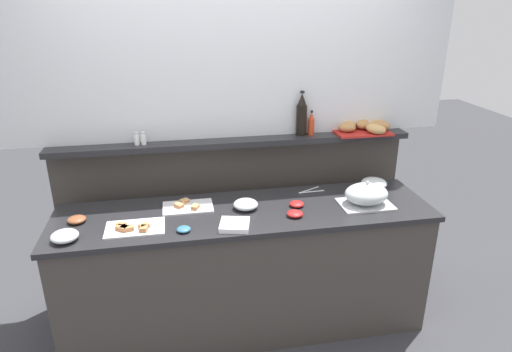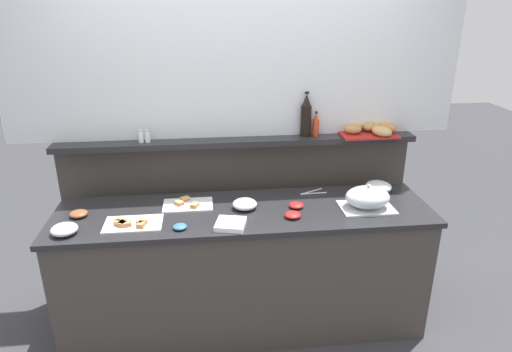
# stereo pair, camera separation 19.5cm
# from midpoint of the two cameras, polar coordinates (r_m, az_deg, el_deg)

# --- Properties ---
(ground_plane) EXTENTS (12.00, 12.00, 0.00)m
(ground_plane) POSITION_cam_midpoint_polar(r_m,az_deg,el_deg) (3.85, -4.21, -12.41)
(ground_plane) COLOR #38383D
(buffet_counter) EXTENTS (2.41, 0.64, 0.88)m
(buffet_counter) POSITION_cam_midpoint_polar(r_m,az_deg,el_deg) (3.11, -3.11, -11.73)
(buffet_counter) COLOR #3D3833
(buffet_counter) RESTS_ON ground_plane
(back_ledge_unit) EXTENTS (2.53, 0.22, 1.23)m
(back_ledge_unit) POSITION_cam_midpoint_polar(r_m,az_deg,el_deg) (3.44, -4.30, -4.37)
(back_ledge_unit) COLOR #3D3833
(back_ledge_unit) RESTS_ON ground_plane
(upper_wall_panel) EXTENTS (3.13, 0.08, 1.37)m
(upper_wall_panel) POSITION_cam_midpoint_polar(r_m,az_deg,el_deg) (3.13, -5.03, 17.22)
(upper_wall_panel) COLOR silver
(upper_wall_panel) RESTS_ON back_ledge_unit
(sandwich_platter_rear) EXTENTS (0.32, 0.20, 0.04)m
(sandwich_platter_rear) POSITION_cam_midpoint_polar(r_m,az_deg,el_deg) (2.97, -10.52, -3.84)
(sandwich_platter_rear) COLOR silver
(sandwich_platter_rear) RESTS_ON buffet_counter
(sandwich_platter_front) EXTENTS (0.34, 0.21, 0.04)m
(sandwich_platter_front) POSITION_cam_midpoint_polar(r_m,az_deg,el_deg) (2.78, -17.16, -6.30)
(sandwich_platter_front) COLOR white
(sandwich_platter_front) RESTS_ON buffet_counter
(serving_cloche) EXTENTS (0.34, 0.24, 0.17)m
(serving_cloche) POSITION_cam_midpoint_polar(r_m,az_deg,el_deg) (2.99, 11.95, -2.38)
(serving_cloche) COLOR #B7BABF
(serving_cloche) RESTS_ON buffet_counter
(glass_bowl_large) EXTENTS (0.15, 0.15, 0.06)m
(glass_bowl_large) POSITION_cam_midpoint_polar(r_m,az_deg,el_deg) (2.79, -24.89, -6.97)
(glass_bowl_large) COLOR silver
(glass_bowl_large) RESTS_ON buffet_counter
(glass_bowl_medium) EXTENTS (0.16, 0.16, 0.06)m
(glass_bowl_medium) POSITION_cam_midpoint_polar(r_m,az_deg,el_deg) (2.90, -3.24, -3.68)
(glass_bowl_medium) COLOR silver
(glass_bowl_medium) RESTS_ON buffet_counter
(glass_bowl_small) EXTENTS (0.18, 0.18, 0.07)m
(glass_bowl_small) POSITION_cam_midpoint_polar(r_m,az_deg,el_deg) (3.29, 13.05, -0.97)
(glass_bowl_small) COLOR silver
(glass_bowl_small) RESTS_ON buffet_counter
(condiment_bowl_cream) EXTENTS (0.10, 0.10, 0.03)m
(condiment_bowl_cream) POSITION_cam_midpoint_polar(r_m,az_deg,el_deg) (2.94, 3.28, -3.60)
(condiment_bowl_cream) COLOR red
(condiment_bowl_cream) RESTS_ON buffet_counter
(condiment_bowl_dark) EXTENTS (0.10, 0.10, 0.04)m
(condiment_bowl_dark) POSITION_cam_midpoint_polar(r_m,az_deg,el_deg) (2.81, 2.95, -4.80)
(condiment_bowl_dark) COLOR red
(condiment_bowl_dark) RESTS_ON buffet_counter
(condiment_bowl_teal) EXTENTS (0.11, 0.11, 0.04)m
(condiment_bowl_teal) POSITION_cam_midpoint_polar(r_m,az_deg,el_deg) (2.98, -23.47, -5.09)
(condiment_bowl_teal) COLOR brown
(condiment_bowl_teal) RESTS_ON buffet_counter
(condiment_bowl_red) EXTENTS (0.08, 0.08, 0.03)m
(condiment_bowl_red) POSITION_cam_midpoint_polar(r_m,az_deg,el_deg) (2.68, -11.20, -6.65)
(condiment_bowl_red) COLOR teal
(condiment_bowl_red) RESTS_ON buffet_counter
(serving_tongs) EXTENTS (0.19, 0.09, 0.01)m
(serving_tongs) POSITION_cam_midpoint_polar(r_m,az_deg,el_deg) (3.17, 5.06, -1.92)
(serving_tongs) COLOR #B7BABF
(serving_tongs) RESTS_ON buffet_counter
(napkin_stack) EXTENTS (0.21, 0.21, 0.03)m
(napkin_stack) POSITION_cam_midpoint_polar(r_m,az_deg,el_deg) (2.69, -4.81, -6.21)
(napkin_stack) COLOR white
(napkin_stack) RESTS_ON buffet_counter
(hot_sauce_bottle) EXTENTS (0.04, 0.04, 0.18)m
(hot_sauce_bottle) POSITION_cam_midpoint_polar(r_m,az_deg,el_deg) (3.26, 5.29, 6.52)
(hot_sauce_bottle) COLOR red
(hot_sauce_bottle) RESTS_ON back_ledge_unit
(wine_bottle_dark) EXTENTS (0.08, 0.08, 0.32)m
(wine_bottle_dark) POSITION_cam_midpoint_polar(r_m,az_deg,el_deg) (3.23, 4.04, 7.63)
(wine_bottle_dark) COLOR black
(wine_bottle_dark) RESTS_ON back_ledge_unit
(salt_shaker) EXTENTS (0.03, 0.03, 0.09)m
(salt_shaker) POSITION_cam_midpoint_polar(r_m,az_deg,el_deg) (3.14, -16.58, 4.52)
(salt_shaker) COLOR white
(salt_shaker) RESTS_ON back_ledge_unit
(pepper_shaker) EXTENTS (0.03, 0.03, 0.09)m
(pepper_shaker) POSITION_cam_midpoint_polar(r_m,az_deg,el_deg) (3.14, -15.79, 4.58)
(pepper_shaker) COLOR white
(pepper_shaker) RESTS_ON back_ledge_unit
(bread_basket) EXTENTS (0.43, 0.35, 0.08)m
(bread_basket) POSITION_cam_midpoint_polar(r_m,az_deg,el_deg) (3.39, 12.17, 6.08)
(bread_basket) COLOR #B2231E
(bread_basket) RESTS_ON back_ledge_unit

